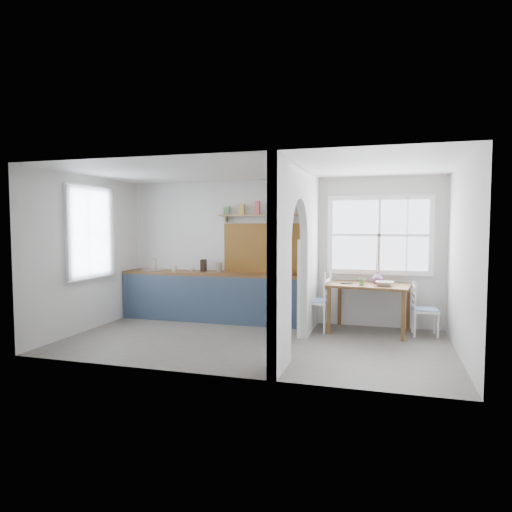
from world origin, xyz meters
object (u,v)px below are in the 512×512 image
(dining_table, at_px, (369,308))
(chair_right, at_px, (425,309))
(chair_left, at_px, (315,300))
(kettle, at_px, (279,267))
(vase, at_px, (377,278))

(dining_table, distance_m, chair_right, 0.87)
(chair_left, distance_m, kettle, 0.87)
(kettle, distance_m, vase, 1.68)
(dining_table, distance_m, kettle, 1.68)
(chair_left, relative_size, kettle, 3.68)
(chair_left, xyz_separation_m, vase, (1.01, 0.22, 0.40))
(dining_table, xyz_separation_m, chair_right, (0.87, 0.01, 0.02))
(chair_left, bearing_deg, chair_right, 98.61)
(kettle, bearing_deg, dining_table, 15.42)
(dining_table, bearing_deg, kettle, -174.82)
(kettle, relative_size, vase, 1.41)
(chair_left, bearing_deg, vase, 108.00)
(chair_right, distance_m, vase, 0.90)
(dining_table, relative_size, kettle, 4.70)
(kettle, bearing_deg, vase, 20.46)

